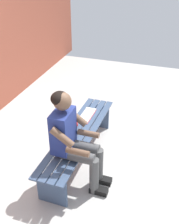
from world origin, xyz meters
TOP-DOWN VIEW (x-y plane):
  - bench_near at (0.00, 0.00)m, footprint 1.91×0.43m
  - person_seated at (0.43, 0.10)m, footprint 0.50×0.69m
  - apple at (-0.11, -0.09)m, footprint 0.08×0.08m
  - book_open at (-0.43, -0.03)m, footprint 0.41×0.17m

SIDE VIEW (x-z plane):
  - bench_near at x=0.00m, z-range 0.12..0.54m
  - book_open at x=-0.43m, z-range 0.42..0.45m
  - apple at x=-0.11m, z-range 0.43..0.51m
  - person_seated at x=0.43m, z-range 0.06..1.29m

